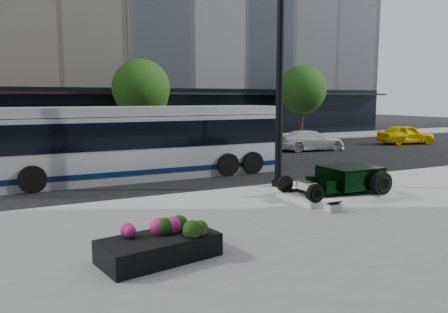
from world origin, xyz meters
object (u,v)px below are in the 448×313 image
transit_bus (140,142)px  white_sedan (311,141)px  lamppost (280,77)px  yellow_taxi (406,134)px  hot_rod (345,178)px  flower_planter (159,246)px

transit_bus → white_sedan: transit_bus is taller
lamppost → yellow_taxi: bearing=28.3°
transit_bus → hot_rod: bearing=-55.3°
hot_rod → transit_bus: transit_bus is taller
flower_planter → lamppost: bearing=39.5°
lamppost → flower_planter: lamppost is taller
flower_planter → transit_bus: (2.35, 9.60, 1.10)m
flower_planter → transit_bus: 9.94m
hot_rod → transit_bus: 8.43m
flower_planter → white_sedan: bearing=44.0°
transit_bus → yellow_taxi: bearing=12.4°
flower_planter → yellow_taxi: bearing=31.6°
transit_bus → white_sedan: bearing=19.9°
flower_planter → yellow_taxi: size_ratio=0.61×
lamppost → yellow_taxi: size_ratio=2.09×
white_sedan → yellow_taxi: yellow_taxi is taller
hot_rod → flower_planter: 7.62m
lamppost → transit_bus: bearing=129.6°
lamppost → yellow_taxi: (16.87, 9.08, -3.31)m
white_sedan → hot_rod: bearing=156.9°
transit_bus → flower_planter: bearing=-103.7°
hot_rod → transit_bus: bearing=124.7°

